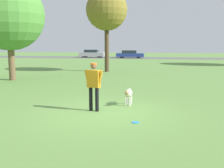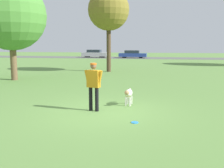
% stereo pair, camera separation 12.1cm
% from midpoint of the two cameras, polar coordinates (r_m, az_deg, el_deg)
% --- Properties ---
extents(ground_plane, '(120.00, 120.00, 0.00)m').
position_cam_midpoint_polar(ground_plane, '(9.23, -1.54, -6.13)').
color(ground_plane, '#608C42').
extents(far_road_strip, '(120.00, 6.00, 0.01)m').
position_cam_midpoint_polar(far_road_strip, '(43.93, 8.04, 5.63)').
color(far_road_strip, '#5B5B59').
rests_on(far_road_strip, ground_plane).
extents(person, '(0.72, 0.32, 1.71)m').
position_cam_midpoint_polar(person, '(9.22, -3.66, 0.32)').
color(person, black).
rests_on(person, ground_plane).
extents(dog, '(0.32, 0.93, 0.64)m').
position_cam_midpoint_polar(dog, '(10.16, 3.95, -2.17)').
color(dog, silver).
rests_on(dog, ground_plane).
extents(frisbee, '(0.23, 0.23, 0.02)m').
position_cam_midpoint_polar(frisbee, '(8.06, 5.41, -8.33)').
color(frisbee, '#268CE5').
rests_on(frisbee, ground_plane).
extents(tree_near_left, '(4.49, 4.49, 6.41)m').
position_cam_midpoint_polar(tree_near_left, '(18.38, -20.96, 13.78)').
color(tree_near_left, brown).
rests_on(tree_near_left, ground_plane).
extents(tree_mid_center, '(3.43, 3.43, 6.85)m').
position_cam_midpoint_polar(tree_mid_center, '(22.45, -0.58, 15.77)').
color(tree_mid_center, '#4C3826').
rests_on(tree_mid_center, ground_plane).
extents(parked_car_silver, '(4.37, 1.76, 1.33)m').
position_cam_midpoint_polar(parked_car_silver, '(45.36, -3.71, 6.62)').
color(parked_car_silver, '#B7B7BC').
rests_on(parked_car_silver, ground_plane).
extents(parked_car_blue, '(4.54, 1.82, 1.26)m').
position_cam_midpoint_polar(parked_car_blue, '(43.71, 4.60, 6.49)').
color(parked_car_blue, '#284293').
rests_on(parked_car_blue, ground_plane).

